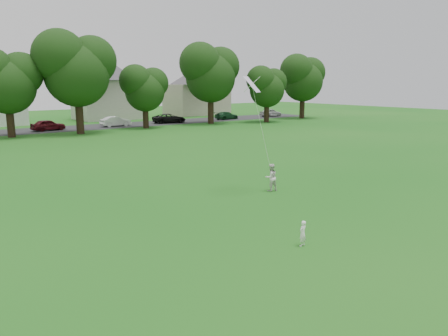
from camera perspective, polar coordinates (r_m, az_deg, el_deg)
ground at (r=15.33m, az=5.30°, el=-9.52°), size 160.00×160.00×0.00m
street at (r=53.69m, az=-26.67°, el=4.17°), size 90.00×7.00×0.01m
toddler at (r=14.96m, az=10.23°, el=-8.40°), size 0.35×0.27×0.88m
older_boy at (r=22.07m, az=6.15°, el=-1.24°), size 0.74×0.61×1.39m
kite at (r=21.52m, az=4.95°, el=5.10°), size 1.21×1.11×4.74m
tree_row at (r=49.22m, az=-19.63°, el=11.50°), size 81.90×8.40×11.03m
parked_cars at (r=53.80m, az=-21.32°, el=5.27°), size 72.57×2.62×1.28m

